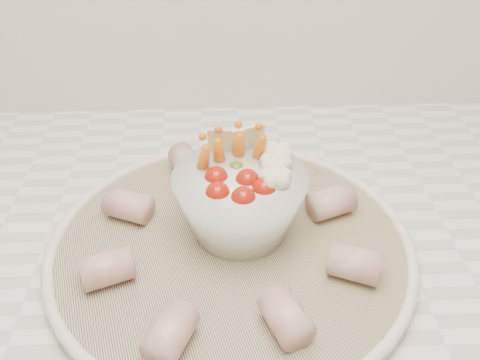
{
  "coord_description": "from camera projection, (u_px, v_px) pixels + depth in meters",
  "views": [
    {
      "loc": [
        0.14,
        1.0,
        1.33
      ],
      "look_at": [
        0.16,
        1.44,
        1.0
      ],
      "focal_mm": 40.0,
      "sensor_mm": 36.0,
      "label": 1
    }
  ],
  "objects": [
    {
      "name": "serving_platter",
      "position": [
        231.0,
        247.0,
        0.57
      ],
      "size": [
        0.48,
        0.48,
        0.02
      ],
      "color": "navy",
      "rests_on": "kitchen_counter"
    },
    {
      "name": "cured_meat_rolls",
      "position": [
        230.0,
        232.0,
        0.56
      ],
      "size": [
        0.3,
        0.31,
        0.03
      ],
      "color": "#AB534E",
      "rests_on": "serving_platter"
    },
    {
      "name": "veggie_bowl",
      "position": [
        241.0,
        200.0,
        0.56
      ],
      "size": [
        0.14,
        0.14,
        0.11
      ],
      "color": "silver",
      "rests_on": "serving_platter"
    }
  ]
}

